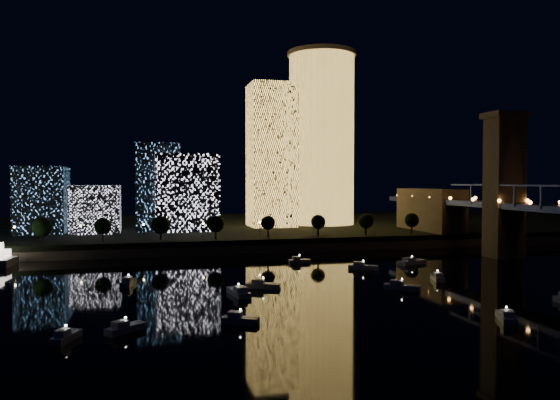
# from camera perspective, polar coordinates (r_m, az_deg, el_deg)

# --- Properties ---
(ground) EXTENTS (520.00, 520.00, 0.00)m
(ground) POSITION_cam_1_polar(r_m,az_deg,el_deg) (129.39, 12.02, -9.83)
(ground) COLOR black
(ground) RESTS_ON ground
(far_bank) EXTENTS (420.00, 160.00, 5.00)m
(far_bank) POSITION_cam_1_polar(r_m,az_deg,el_deg) (280.34, -2.53, -2.90)
(far_bank) COLOR black
(far_bank) RESTS_ON ground
(seawall) EXTENTS (420.00, 6.00, 3.00)m
(seawall) POSITION_cam_1_polar(r_m,az_deg,el_deg) (205.02, 1.86, -4.98)
(seawall) COLOR #6B5E4C
(seawall) RESTS_ON ground
(tower_cylindrical) EXTENTS (34.00, 34.00, 85.03)m
(tower_cylindrical) POSITION_cam_1_polar(r_m,az_deg,el_deg) (273.19, 4.35, 6.45)
(tower_cylindrical) COLOR #FCBE50
(tower_cylindrical) RESTS_ON far_bank
(tower_rectangular) EXTENTS (21.05, 21.05, 66.97)m
(tower_rectangular) POSITION_cam_1_polar(r_m,az_deg,el_deg) (258.54, -0.89, 4.67)
(tower_rectangular) COLOR #FCBE50
(tower_rectangular) RESTS_ON far_bank
(midrise_blocks) EXTENTS (82.00, 30.52, 37.66)m
(midrise_blocks) POSITION_cam_1_polar(r_m,az_deg,el_deg) (242.42, -14.62, 0.61)
(midrise_blocks) COLOR white
(midrise_blocks) RESTS_ON far_bank
(motorboats) EXTENTS (132.90, 84.21, 2.78)m
(motorboats) POSITION_cam_1_polar(r_m,az_deg,el_deg) (137.32, 7.69, -8.77)
(motorboats) COLOR silver
(motorboats) RESTS_ON ground
(esplanade_trees) EXTENTS (165.56, 6.74, 8.87)m
(esplanade_trees) POSITION_cam_1_polar(r_m,az_deg,el_deg) (203.65, -7.45, -2.51)
(esplanade_trees) COLOR black
(esplanade_trees) RESTS_ON far_bank
(street_lamps) EXTENTS (132.70, 0.70, 5.65)m
(street_lamps) POSITION_cam_1_polar(r_m,az_deg,el_deg) (209.55, -8.04, -2.78)
(street_lamps) COLOR black
(street_lamps) RESTS_ON far_bank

